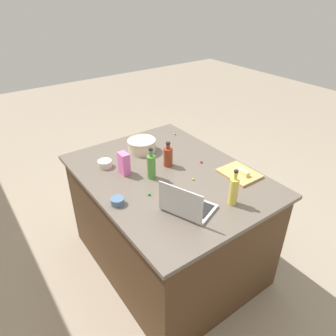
% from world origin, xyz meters
% --- Properties ---
extents(ground_plane, '(12.00, 12.00, 0.00)m').
position_xyz_m(ground_plane, '(0.00, 0.00, 0.00)').
color(ground_plane, gray).
extents(island_counter, '(1.52, 1.15, 0.90)m').
position_xyz_m(island_counter, '(0.00, 0.00, 0.45)').
color(island_counter, '#4C331E').
rests_on(island_counter, ground).
extents(laptop, '(0.37, 0.33, 0.22)m').
position_xyz_m(laptop, '(-0.43, 0.17, 0.95)').
color(laptop, '#B7B7BC').
rests_on(laptop, island_counter).
extents(mixing_bowl_large, '(0.24, 0.24, 0.11)m').
position_xyz_m(mixing_bowl_large, '(0.43, -0.04, 0.96)').
color(mixing_bowl_large, beige).
rests_on(mixing_bowl_large, island_counter).
extents(bottle_olive, '(0.06, 0.06, 0.24)m').
position_xyz_m(bottle_olive, '(0.03, 0.13, 1.00)').
color(bottle_olive, '#4C8C38').
rests_on(bottle_olive, island_counter).
extents(bottle_soy, '(0.07, 0.07, 0.20)m').
position_xyz_m(bottle_soy, '(0.10, -0.07, 0.98)').
color(bottle_soy, maroon).
rests_on(bottle_soy, island_counter).
extents(bottle_oil, '(0.06, 0.06, 0.25)m').
position_xyz_m(bottle_oil, '(-0.54, -0.13, 1.00)').
color(bottle_oil, '#DBC64C').
rests_on(bottle_oil, island_counter).
extents(cutting_board, '(0.28, 0.23, 0.02)m').
position_xyz_m(cutting_board, '(-0.32, -0.43, 0.91)').
color(cutting_board, tan).
rests_on(cutting_board, island_counter).
extents(butter_stick_left, '(0.11, 0.04, 0.04)m').
position_xyz_m(butter_stick_left, '(-0.35, -0.43, 0.94)').
color(butter_stick_left, '#F4E58C').
rests_on(butter_stick_left, cutting_board).
extents(ramekin_small, '(0.09, 0.09, 0.04)m').
position_xyz_m(ramekin_small, '(-0.11, 0.48, 0.92)').
color(ramekin_small, slate).
rests_on(ramekin_small, island_counter).
extents(ramekin_medium, '(0.11, 0.11, 0.05)m').
position_xyz_m(ramekin_medium, '(0.37, 0.34, 0.93)').
color(ramekin_medium, beige).
rests_on(ramekin_medium, island_counter).
extents(candy_bag, '(0.09, 0.06, 0.17)m').
position_xyz_m(candy_bag, '(0.20, 0.26, 0.99)').
color(candy_bag, pink).
rests_on(candy_bag, island_counter).
extents(candy_0, '(0.02, 0.02, 0.02)m').
position_xyz_m(candy_0, '(-0.15, 0.27, 0.91)').
color(candy_0, green).
rests_on(candy_0, island_counter).
extents(candy_1, '(0.02, 0.02, 0.02)m').
position_xyz_m(candy_1, '(0.16, 0.26, 0.91)').
color(candy_1, blue).
rests_on(candy_1, island_counter).
extents(candy_2, '(0.02, 0.02, 0.02)m').
position_xyz_m(candy_2, '(0.42, 0.17, 0.91)').
color(candy_2, blue).
rests_on(candy_2, island_counter).
extents(candy_3, '(0.02, 0.02, 0.02)m').
position_xyz_m(candy_3, '(-0.02, -0.31, 0.91)').
color(candy_3, red).
rests_on(candy_3, island_counter).
extents(candy_4, '(0.02, 0.02, 0.02)m').
position_xyz_m(candy_4, '(0.52, -0.46, 0.91)').
color(candy_4, orange).
rests_on(candy_4, island_counter).
extents(candy_5, '(0.02, 0.02, 0.02)m').
position_xyz_m(candy_5, '(-0.18, -0.10, 0.91)').
color(candy_5, yellow).
rests_on(candy_5, island_counter).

